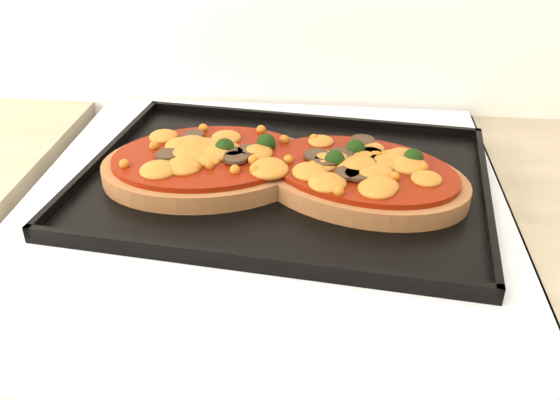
# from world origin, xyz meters

# --- Properties ---
(baking_tray) EXTENTS (0.53, 0.42, 0.02)m
(baking_tray) POSITION_xyz_m (0.05, 1.73, 0.92)
(baking_tray) COLOR black
(baking_tray) RESTS_ON stove
(pizza_left) EXTENTS (0.30, 0.25, 0.04)m
(pizza_left) POSITION_xyz_m (-0.05, 1.73, 0.94)
(pizza_left) COLOR #A36438
(pizza_left) RESTS_ON baking_tray
(pizza_right) EXTENTS (0.31, 0.26, 0.04)m
(pizza_right) POSITION_xyz_m (0.14, 1.71, 0.94)
(pizza_right) COLOR #A36438
(pizza_right) RESTS_ON baking_tray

